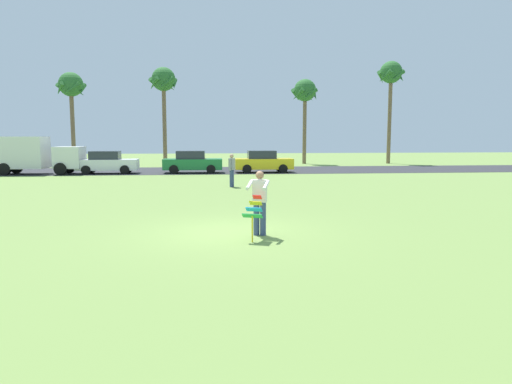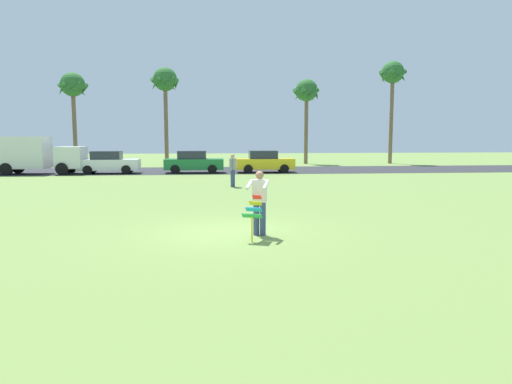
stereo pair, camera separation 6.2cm
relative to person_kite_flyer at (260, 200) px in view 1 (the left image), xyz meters
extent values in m
plane|color=olive|center=(-0.81, 0.47, -0.95)|extent=(120.00, 120.00, 0.00)
cube|color=#2D2D33|center=(-0.81, 24.17, -0.95)|extent=(120.00, 8.00, 0.01)
cylinder|color=#384772|center=(0.09, -0.01, -0.50)|extent=(0.16, 0.16, 0.90)
cylinder|color=#384772|center=(-0.08, 0.05, -0.50)|extent=(0.16, 0.16, 0.90)
cube|color=silver|center=(0.01, 0.02, 0.25)|extent=(0.41, 0.32, 0.60)
sphere|color=#9E7051|center=(0.01, 0.02, 0.67)|extent=(0.22, 0.22, 0.22)
cylinder|color=silver|center=(0.14, -0.28, 0.43)|extent=(0.26, 0.58, 0.24)
cylinder|color=silver|center=(-0.28, -0.15, 0.43)|extent=(0.26, 0.58, 0.24)
cube|color=red|center=(-0.10, -0.35, 0.13)|extent=(0.26, 0.21, 0.12)
cube|color=yellow|center=(-0.16, -0.50, -0.01)|extent=(0.35, 0.24, 0.12)
cube|color=#1E99D8|center=(-0.21, -0.66, -0.14)|extent=(0.44, 0.28, 0.12)
cube|color=green|center=(-0.27, -0.81, -0.28)|extent=(0.53, 0.31, 0.12)
cylinder|color=yellow|center=(-0.27, -0.81, -0.61)|extent=(0.04, 0.04, 0.67)
cube|color=silver|center=(-11.04, 21.67, 0.22)|extent=(1.87, 1.96, 1.50)
cube|color=silver|center=(-14.73, 21.80, 0.57)|extent=(4.27, 2.15, 2.20)
cylinder|color=black|center=(-11.35, 22.60, -0.53)|extent=(0.85, 0.31, 0.84)
cylinder|color=black|center=(-11.42, 20.76, -0.53)|extent=(0.85, 0.31, 0.84)
cylinder|color=black|center=(-15.06, 22.73, -0.53)|extent=(0.85, 0.31, 0.84)
cylinder|color=black|center=(-15.12, 20.89, -0.53)|extent=(0.85, 0.31, 0.84)
cube|color=white|center=(-8.48, 21.77, -0.31)|extent=(4.22, 1.74, 0.76)
cube|color=#282D38|center=(-8.63, 21.77, 0.35)|extent=(2.03, 1.41, 0.60)
cylinder|color=black|center=(-7.19, 22.59, -0.63)|extent=(0.64, 0.23, 0.64)
cylinder|color=black|center=(-7.17, 20.98, -0.63)|extent=(0.64, 0.23, 0.64)
cylinder|color=black|center=(-9.79, 22.56, -0.63)|extent=(0.64, 0.23, 0.64)
cylinder|color=black|center=(-9.78, 20.95, -0.63)|extent=(0.64, 0.23, 0.64)
cube|color=#1E7238|center=(-2.49, 21.77, -0.31)|extent=(4.23, 1.77, 0.76)
cube|color=#282D38|center=(-2.64, 21.77, 0.35)|extent=(2.04, 1.43, 0.60)
cylinder|color=black|center=(-1.17, 22.55, -0.63)|extent=(0.64, 0.23, 0.64)
cylinder|color=black|center=(-1.20, 20.94, -0.63)|extent=(0.64, 0.23, 0.64)
cylinder|color=black|center=(-3.78, 22.60, -0.63)|extent=(0.64, 0.23, 0.64)
cylinder|color=black|center=(-3.80, 20.99, -0.63)|extent=(0.64, 0.23, 0.64)
cube|color=yellow|center=(2.65, 21.77, -0.31)|extent=(4.21, 1.74, 0.76)
cube|color=#282D38|center=(2.50, 21.77, 0.35)|extent=(2.03, 1.41, 0.60)
cylinder|color=black|center=(3.94, 22.59, -0.63)|extent=(0.64, 0.23, 0.64)
cylinder|color=black|center=(3.96, 20.97, -0.63)|extent=(0.64, 0.23, 0.64)
cylinder|color=black|center=(1.34, 22.57, -0.63)|extent=(0.64, 0.23, 0.64)
cylinder|color=black|center=(1.35, 20.95, -0.63)|extent=(0.64, 0.23, 0.64)
cylinder|color=brown|center=(-13.27, 30.87, 2.52)|extent=(0.36, 0.36, 6.94)
sphere|color=#2D6B2D|center=(-13.27, 30.87, 6.19)|extent=(2.10, 2.10, 2.10)
cone|color=#2D6B2D|center=(-12.32, 30.87, 5.74)|extent=(0.44, 1.56, 1.28)
cone|color=#2D6B2D|center=(-12.98, 31.78, 5.74)|extent=(1.62, 0.90, 1.28)
cone|color=#2D6B2D|center=(-14.04, 31.43, 5.74)|extent=(1.27, 1.52, 1.28)
cone|color=#2D6B2D|center=(-14.04, 30.32, 5.74)|extent=(1.27, 1.52, 1.28)
cone|color=#2D6B2D|center=(-12.98, 29.97, 5.74)|extent=(1.62, 0.90, 1.28)
cylinder|color=brown|center=(-5.28, 30.86, 2.79)|extent=(0.36, 0.36, 7.48)
sphere|color=#2D6B2D|center=(-5.28, 30.86, 6.73)|extent=(2.10, 2.10, 2.10)
cone|color=#2D6B2D|center=(-4.33, 30.86, 6.28)|extent=(0.44, 1.56, 1.28)
cone|color=#2D6B2D|center=(-4.98, 31.77, 6.28)|extent=(1.62, 0.90, 1.28)
cone|color=#2D6B2D|center=(-6.05, 31.42, 6.28)|extent=(1.27, 1.52, 1.28)
cone|color=#2D6B2D|center=(-6.05, 30.31, 6.28)|extent=(1.27, 1.52, 1.28)
cone|color=#2D6B2D|center=(-4.98, 29.96, 6.28)|extent=(1.62, 0.90, 1.28)
cylinder|color=brown|center=(7.84, 32.43, 2.44)|extent=(0.36, 0.36, 6.79)
sphere|color=#2D6B2D|center=(7.84, 32.43, 6.04)|extent=(2.10, 2.10, 2.10)
cone|color=#2D6B2D|center=(8.79, 32.43, 5.59)|extent=(0.44, 1.56, 1.28)
cone|color=#2D6B2D|center=(8.13, 33.33, 5.59)|extent=(1.62, 0.90, 1.28)
cone|color=#2D6B2D|center=(7.07, 32.99, 5.59)|extent=(1.27, 1.52, 1.28)
cone|color=#2D6B2D|center=(7.07, 31.87, 5.59)|extent=(1.27, 1.52, 1.28)
cone|color=#2D6B2D|center=(8.13, 31.53, 5.59)|extent=(1.62, 0.90, 1.28)
cylinder|color=brown|center=(16.09, 32.02, 3.31)|extent=(0.36, 0.36, 8.52)
sphere|color=#2D6B2D|center=(16.09, 32.02, 7.77)|extent=(2.10, 2.10, 2.10)
cone|color=#2D6B2D|center=(17.04, 32.02, 7.32)|extent=(0.44, 1.56, 1.28)
cone|color=#2D6B2D|center=(16.39, 32.93, 7.32)|extent=(1.62, 0.90, 1.28)
cone|color=#2D6B2D|center=(15.32, 32.58, 7.32)|extent=(1.27, 1.52, 1.28)
cone|color=#2D6B2D|center=(15.32, 31.46, 7.32)|extent=(1.27, 1.52, 1.28)
cone|color=#2D6B2D|center=(16.39, 31.12, 7.32)|extent=(1.62, 0.90, 1.28)
cylinder|color=#384772|center=(-0.19, 12.08, -0.50)|extent=(0.16, 0.16, 0.90)
cylinder|color=#384772|center=(-0.12, 12.24, -0.50)|extent=(0.16, 0.16, 0.90)
cube|color=gray|center=(-0.15, 12.16, 0.25)|extent=(0.35, 0.42, 0.60)
sphere|color=tan|center=(-0.15, 12.16, 0.67)|extent=(0.22, 0.22, 0.22)
cylinder|color=gray|center=(-0.25, 11.94, 0.21)|extent=(0.09, 0.09, 0.58)
cylinder|color=gray|center=(-0.05, 12.38, 0.21)|extent=(0.09, 0.09, 0.58)
camera|label=1|loc=(-1.33, -12.30, 1.70)|focal=32.93mm
camera|label=2|loc=(-1.27, -12.31, 1.70)|focal=32.93mm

